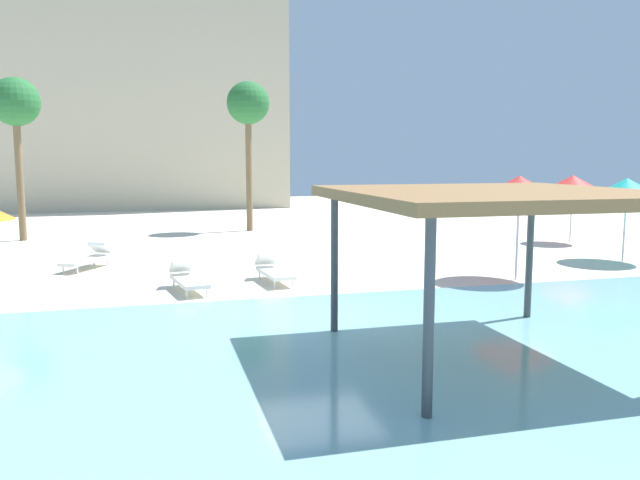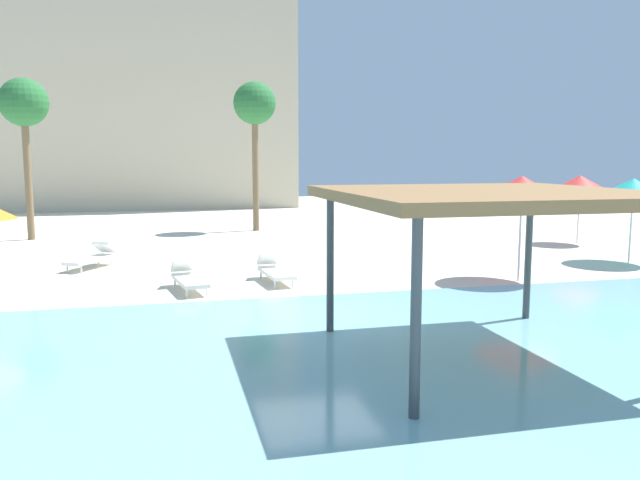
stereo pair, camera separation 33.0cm
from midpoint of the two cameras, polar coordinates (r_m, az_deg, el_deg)
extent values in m
plane|color=beige|center=(13.71, 0.31, -6.53)|extent=(80.00, 80.00, 0.00)
cube|color=#7AB7C1|center=(8.94, 8.86, -14.22)|extent=(44.00, 13.50, 0.04)
cylinder|color=#42474C|center=(11.86, 1.72, -2.29)|extent=(0.14, 0.14, 2.61)
cylinder|color=#42474C|center=(13.57, 18.86, -1.46)|extent=(0.14, 0.14, 2.61)
cylinder|color=#42474C|center=(8.03, 9.77, -7.12)|extent=(0.14, 0.14, 2.61)
cube|color=olive|center=(10.59, 15.76, 3.85)|extent=(4.85, 4.85, 0.18)
cylinder|color=silver|center=(17.89, 18.01, -0.04)|extent=(0.06, 0.06, 2.19)
cone|color=red|center=(17.77, 18.19, 4.48)|extent=(2.31, 2.31, 0.64)
cylinder|color=silver|center=(26.50, 22.52, 1.97)|extent=(0.06, 0.06, 2.10)
cone|color=red|center=(26.42, 22.66, 4.81)|extent=(1.92, 1.92, 0.53)
cylinder|color=silver|center=(22.32, 26.50, 0.75)|extent=(0.06, 0.06, 2.03)
cone|color=teal|center=(22.22, 26.70, 4.16)|extent=(2.31, 2.31, 0.63)
cylinder|color=white|center=(15.47, -9.55, -4.60)|extent=(0.05, 0.05, 0.22)
cylinder|color=white|center=(15.36, -11.29, -4.73)|extent=(0.05, 0.05, 0.22)
cylinder|color=white|center=(16.84, -10.75, -3.65)|extent=(0.05, 0.05, 0.22)
cylinder|color=white|center=(16.74, -12.35, -3.75)|extent=(0.05, 0.05, 0.22)
cube|color=white|center=(16.07, -11.02, -3.60)|extent=(0.90, 1.88, 0.10)
cube|color=white|center=(16.73, -11.60, -2.22)|extent=(0.68, 0.60, 0.40)
cylinder|color=white|center=(16.27, -1.87, -3.91)|extent=(0.05, 0.05, 0.22)
cylinder|color=white|center=(16.14, -3.50, -4.01)|extent=(0.05, 0.05, 0.22)
cylinder|color=white|center=(17.62, -3.27, -3.03)|extent=(0.05, 0.05, 0.22)
cylinder|color=white|center=(17.50, -4.79, -3.12)|extent=(0.05, 0.05, 0.22)
cube|color=white|center=(16.85, -3.38, -2.97)|extent=(0.77, 1.85, 0.10)
cube|color=white|center=(17.51, -4.06, -1.67)|extent=(0.65, 0.56, 0.40)
cylinder|color=white|center=(19.46, -20.20, -2.49)|extent=(0.05, 0.05, 0.22)
cylinder|color=white|center=(19.76, -21.31, -2.40)|extent=(0.05, 0.05, 0.22)
cylinder|color=white|center=(20.60, -17.77, -1.86)|extent=(0.05, 0.05, 0.22)
cylinder|color=white|center=(20.88, -18.85, -1.78)|extent=(0.05, 0.05, 0.22)
cube|color=white|center=(20.14, -19.52, -1.67)|extent=(1.45, 1.85, 0.10)
cube|color=white|center=(20.70, -18.33, -0.62)|extent=(0.78, 0.75, 0.40)
cylinder|color=brown|center=(27.99, -24.45, 5.24)|extent=(0.28, 0.28, 5.12)
sphere|color=#286B33|center=(28.06, -24.77, 11.18)|extent=(1.90, 1.90, 1.90)
cylinder|color=brown|center=(28.89, -5.49, 6.15)|extent=(0.28, 0.28, 5.36)
sphere|color=#286B33|center=(28.99, -5.56, 12.15)|extent=(1.90, 1.90, 1.90)
cube|color=beige|center=(45.56, -16.99, 15.48)|extent=(21.86, 8.15, 19.88)
camera|label=1|loc=(0.17, -89.39, 0.08)|focal=35.62mm
camera|label=2|loc=(0.17, 90.61, -0.08)|focal=35.62mm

